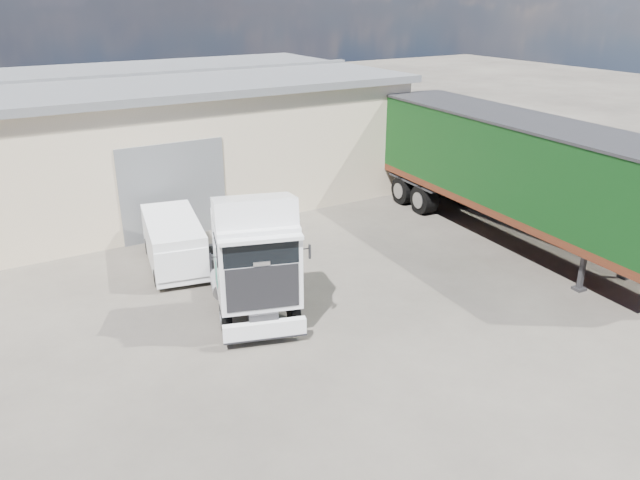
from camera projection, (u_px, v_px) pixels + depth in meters
ground at (374, 338)px, 16.73m from camera, size 120.00×120.00×0.00m
warehouse at (30, 149)px, 25.60m from camera, size 30.60×12.60×5.42m
brick_boundary_wall at (512, 179)px, 26.55m from camera, size 0.35×26.00×2.50m
tractor_unit at (253, 262)px, 17.45m from camera, size 3.74×5.96×3.81m
box_trailer at (514, 166)px, 22.54m from camera, size 4.05×13.91×4.56m
panel_van at (174, 244)px, 20.67m from camera, size 2.40×4.30×1.66m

